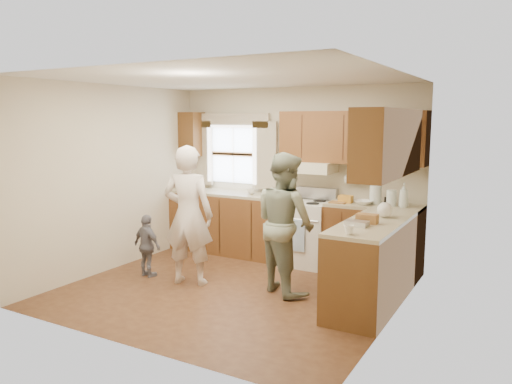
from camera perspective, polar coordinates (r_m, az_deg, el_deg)
The scene contains 6 objects.
room at distance 5.86m, azimuth -2.77°, elevation 0.54°, with size 3.80×3.80×3.80m.
kitchen_fixtures at distance 6.59m, azimuth 6.80°, elevation -2.26°, with size 3.80×2.25×2.15m.
stove at distance 7.11m, azimuth 5.53°, elevation -4.52°, with size 0.76×0.67×1.07m.
woman_left at distance 6.21m, azimuth -7.74°, elevation -2.66°, with size 0.63×0.41×1.73m, color beige.
woman_right at distance 5.89m, azimuth 3.34°, elevation -3.53°, with size 0.81×0.63×1.67m, color #273B28.
child at distance 6.67m, azimuth -12.32°, elevation -6.02°, with size 0.48×0.20×0.82m, color slate.
Camera 1 is at (3.09, -4.91, 2.05)m, focal length 35.00 mm.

